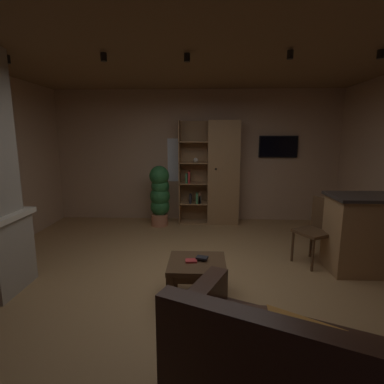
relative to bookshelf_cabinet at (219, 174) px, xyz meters
The scene contains 18 objects.
floor 2.84m from the bookshelf_cabinet, 99.92° to the right, with size 5.86×5.70×0.02m, color #A37A4C.
wall_back 0.63m from the bookshelf_cabinet, 149.06° to the left, with size 5.98×0.06×2.70m, color tan.
ceiling 3.14m from the bookshelf_cabinet, 99.92° to the right, with size 5.86×5.70×0.02m, color brown.
window_pane_back 0.82m from the bookshelf_cabinet, 162.02° to the left, with size 0.66×0.01×0.90m, color white.
bookshelf_cabinet is the anchor object (origin of this frame).
kitchen_bar_counter 3.03m from the bookshelf_cabinet, 47.30° to the right, with size 1.40×0.65×1.02m.
leather_couch 4.43m from the bookshelf_cabinet, 86.26° to the right, with size 1.78×1.43×0.84m.
coffee_table 3.07m from the bookshelf_cabinet, 97.12° to the right, with size 0.62×0.58×0.43m.
table_book_0 3.07m from the bookshelf_cabinet, 98.27° to the right, with size 0.12×0.09×0.02m, color #B22D2D.
table_book_1 3.01m from the bookshelf_cabinet, 96.15° to the right, with size 0.12×0.09×0.02m, color black.
dining_chair 2.39m from the bookshelf_cabinet, 56.90° to the right, with size 0.57×0.57×0.92m.
potted_floor_plant 1.26m from the bookshelf_cabinet, 167.53° to the right, with size 0.40×0.43×1.20m.
wall_mounted_tv 1.34m from the bookshelf_cabinet, ahead, with size 0.78×0.06×0.44m.
track_light_spot_0 3.90m from the bookshelf_cabinet, 136.32° to the right, with size 0.07×0.07×0.09m, color black.
track_light_spot_1 3.30m from the bookshelf_cabinet, 119.76° to the right, with size 0.07×0.07×0.09m, color black.
track_light_spot_2 2.97m from the bookshelf_cabinet, 101.59° to the right, with size 0.07×0.07×0.09m, color black.
track_light_spot_3 3.05m from the bookshelf_cabinet, 76.16° to the right, with size 0.07×0.07×0.09m, color black.
track_light_spot_4 3.37m from the bookshelf_cabinet, 57.67° to the right, with size 0.07×0.07×0.09m, color black.
Camera 1 is at (0.15, -3.36, 1.76)m, focal length 27.71 mm.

